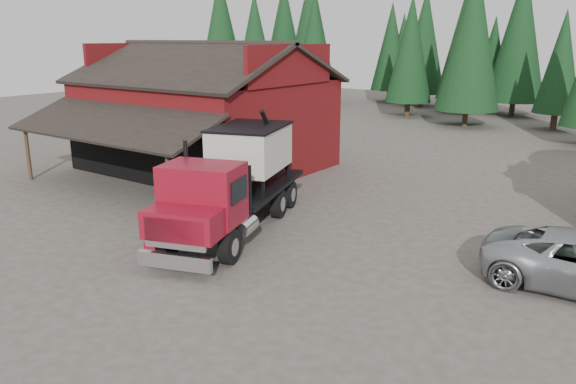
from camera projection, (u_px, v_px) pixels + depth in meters
The scene contains 7 objects.
ground at pixel (238, 261), 19.02m from camera, with size 120.00×120.00×0.00m, color #4A423A.
red_barn at pixel (205, 121), 32.25m from camera, with size 12.80×13.63×7.18m.
conifer_backdrop at pixel (537, 119), 51.78m from camera, with size 76.00×16.00×16.00m, color #113311, non-canonical shape.
near_pine_a at pixel (255, 48), 51.61m from camera, with size 4.40×4.40×11.40m.
near_pine_d at pixel (472, 36), 45.83m from camera, with size 5.28×5.28×13.40m.
feed_truck at pixel (235, 178), 21.65m from camera, with size 5.70×10.27×4.49m.
equip_box at pixel (158, 246), 19.55m from camera, with size 0.70×1.10×0.60m, color maroon.
Camera 1 is at (11.77, -13.33, 7.34)m, focal length 35.00 mm.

